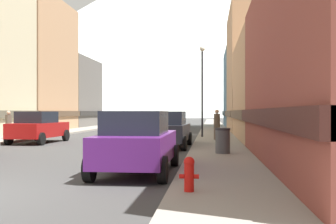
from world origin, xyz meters
TOP-DOWN VIEW (x-y plane):
  - sidewalk_left at (-6.25, 35.00)m, footprint 2.50×100.00m
  - sidewalk_right at (6.25, 35.00)m, footprint 2.50×100.00m
  - storefront_left_2 at (-11.97, 28.25)m, footprint 9.24×9.89m
  - storefront_left_3 at (-12.41, 37.91)m, footprint 10.12×9.17m
  - storefront_right_1 at (11.30, 17.49)m, footprint 7.89×10.99m
  - storefront_right_2 at (11.92, 29.01)m, footprint 9.15×11.00m
  - storefront_right_3 at (10.75, 39.84)m, footprint 6.80×9.93m
  - car_left_1 at (-3.80, 14.74)m, footprint 2.23×4.48m
  - car_right_0 at (3.80, 3.85)m, footprint 2.07×4.40m
  - car_right_1 at (3.80, 12.48)m, footprint 2.17×4.45m
  - fire_hydrant_near at (5.45, 0.55)m, footprint 0.40×0.22m
  - trash_bin_right at (6.35, 8.39)m, footprint 0.59×0.59m
  - pedestrian_0 at (-6.25, 16.06)m, footprint 0.36×0.36m
  - pedestrian_2 at (6.25, 16.34)m, footprint 0.36×0.36m
  - streetlamp_right at (5.35, 18.89)m, footprint 0.36×0.36m
  - mountain_backdrop at (-20.88, 260.00)m, footprint 301.81×301.81m

SIDE VIEW (x-z plane):
  - sidewalk_left at x=-6.25m, z-range 0.00..0.15m
  - sidewalk_right at x=6.25m, z-range 0.00..0.15m
  - fire_hydrant_near at x=5.45m, z-range 0.17..0.88m
  - trash_bin_right at x=6.35m, z-range 0.15..1.13m
  - car_left_1 at x=-3.80m, z-range 0.01..1.79m
  - car_right_0 at x=3.80m, z-range 0.01..1.79m
  - car_right_1 at x=3.80m, z-range 0.01..1.79m
  - pedestrian_0 at x=-6.25m, z-range 0.09..1.76m
  - pedestrian_2 at x=6.25m, z-range 0.09..1.83m
  - storefront_right_1 at x=11.30m, z-range -0.11..5.94m
  - storefront_left_3 at x=-12.41m, z-range -0.14..7.64m
  - streetlamp_right at x=5.35m, z-range 1.06..6.92m
  - storefront_right_3 at x=10.75m, z-range -0.15..8.43m
  - storefront_right_2 at x=11.92m, z-range -0.17..10.43m
  - storefront_left_2 at x=-11.97m, z-range -0.18..11.71m
  - mountain_backdrop at x=-20.88m, z-range 0.00..101.20m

